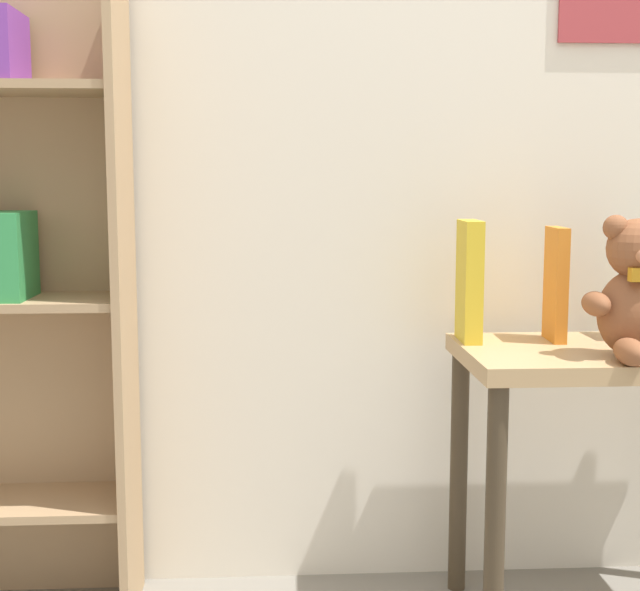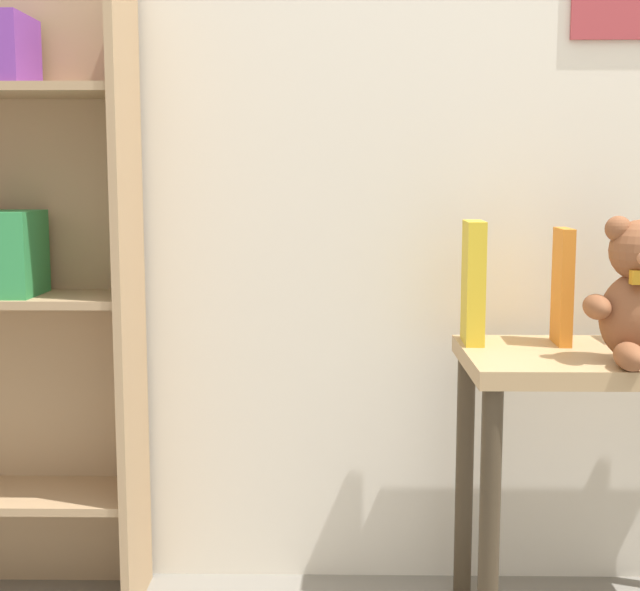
# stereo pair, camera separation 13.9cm
# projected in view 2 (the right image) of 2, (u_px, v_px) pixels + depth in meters

# --- Properties ---
(wall_back) EXTENTS (4.80, 0.07, 2.50)m
(wall_back) POSITION_uv_depth(u_px,v_px,m) (449.00, 42.00, 2.00)
(wall_back) COLOR silver
(wall_back) RESTS_ON ground_plane
(display_table) EXTENTS (0.62, 0.39, 0.60)m
(display_table) POSITION_uv_depth(u_px,v_px,m) (615.00, 403.00, 1.82)
(display_table) COLOR tan
(display_table) RESTS_ON ground_plane
(teddy_bear) EXTENTS (0.21, 0.19, 0.28)m
(teddy_bear) POSITION_uv_depth(u_px,v_px,m) (640.00, 296.00, 1.69)
(teddy_bear) COLOR brown
(teddy_bear) RESTS_ON display_table
(book_standing_yellow) EXTENTS (0.04, 0.12, 0.26)m
(book_standing_yellow) POSITION_uv_depth(u_px,v_px,m) (473.00, 282.00, 1.89)
(book_standing_yellow) COLOR gold
(book_standing_yellow) RESTS_ON display_table
(book_standing_orange) EXTENTS (0.03, 0.11, 0.25)m
(book_standing_orange) POSITION_uv_depth(u_px,v_px,m) (562.00, 286.00, 1.88)
(book_standing_orange) COLOR orange
(book_standing_orange) RESTS_ON display_table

